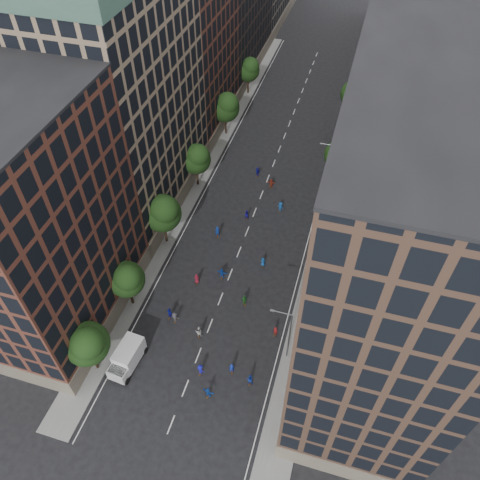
{
  "coord_description": "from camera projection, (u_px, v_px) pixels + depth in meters",
  "views": [
    {
      "loc": [
        13.25,
        -17.68,
        52.35
      ],
      "look_at": [
        -0.01,
        27.61,
        2.0
      ],
      "focal_mm": 35.0,
      "sensor_mm": 36.0,
      "label": 1
    }
  ],
  "objects": [
    {
      "name": "tree_left_3",
      "position": [
        196.0,
        158.0,
        76.37
      ],
      "size": [
        5.0,
        5.0,
        8.58
      ],
      "color": "black",
      "rests_on": "ground"
    },
    {
      "name": "skater_10",
      "position": [
        245.0,
        300.0,
        62.92
      ],
      "size": [
        1.13,
        0.77,
        1.78
      ],
      "primitive_type": "imported",
      "rotation": [
        0.0,
        0.0,
        3.5
      ],
      "color": "#1E6723",
      "rests_on": "ground"
    },
    {
      "name": "cargo_van",
      "position": [
        127.0,
        357.0,
        56.38
      ],
      "size": [
        3.01,
        5.62,
        2.89
      ],
      "rotation": [
        0.0,
        0.0,
        -0.09
      ],
      "color": "white",
      "rests_on": "ground"
    },
    {
      "name": "tree_right_b",
      "position": [
        355.0,
        93.0,
        90.34
      ],
      "size": [
        5.2,
        5.2,
        8.83
      ],
      "color": "black",
      "rests_on": "ground"
    },
    {
      "name": "skater_12",
      "position": [
        263.0,
        262.0,
        67.71
      ],
      "size": [
        0.82,
        0.61,
        1.54
      ],
      "primitive_type": "imported",
      "rotation": [
        0.0,
        0.0,
        3.31
      ],
      "color": "#124898",
      "rests_on": "ground"
    },
    {
      "name": "skater_14",
      "position": [
        246.0,
        215.0,
        74.39
      ],
      "size": [
        0.95,
        0.84,
        1.65
      ],
      "primitive_type": "imported",
      "rotation": [
        0.0,
        0.0,
        3.45
      ],
      "color": "#191296",
      "rests_on": "ground"
    },
    {
      "name": "skater_1",
      "position": [
        232.0,
        368.0,
        56.12
      ],
      "size": [
        0.73,
        0.6,
        1.73
      ],
      "primitive_type": "imported",
      "rotation": [
        0.0,
        0.0,
        3.48
      ],
      "color": "#142BA4",
      "rests_on": "ground"
    },
    {
      "name": "skater_3",
      "position": [
        201.0,
        370.0,
        56.04
      ],
      "size": [
        1.16,
        0.83,
        1.63
      ],
      "primitive_type": "imported",
      "rotation": [
        0.0,
        0.0,
        2.91
      ],
      "color": "#1616B6",
      "rests_on": "ground"
    },
    {
      "name": "streetlamp_far",
      "position": [
        331.0,
        165.0,
        76.12
      ],
      "size": [
        2.64,
        0.22,
        9.06
      ],
      "color": "#595B60",
      "rests_on": "ground"
    },
    {
      "name": "tree_left_4",
      "position": [
        226.0,
        106.0,
        86.66
      ],
      "size": [
        5.4,
        5.4,
        9.08
      ],
      "color": "black",
      "rests_on": "ground"
    },
    {
      "name": "tree_left_1",
      "position": [
        127.0,
        279.0,
        59.5
      ],
      "size": [
        4.8,
        4.8,
        8.21
      ],
      "color": "black",
      "rests_on": "ground"
    },
    {
      "name": "streetlamp_near",
      "position": [
        288.0,
        333.0,
        54.46
      ],
      "size": [
        2.64,
        0.22,
        9.06
      ],
      "color": "#595B60",
      "rests_on": "ground"
    },
    {
      "name": "skater_5",
      "position": [
        208.0,
        393.0,
        54.07
      ],
      "size": [
        1.54,
        0.7,
        1.6
      ],
      "primitive_type": "imported",
      "rotation": [
        0.0,
        0.0,
        2.99
      ],
      "color": "#1547AC",
      "rests_on": "ground"
    },
    {
      "name": "skater_11",
      "position": [
        222.0,
        273.0,
        66.16
      ],
      "size": [
        1.58,
        0.56,
        1.68
      ],
      "primitive_type": "imported",
      "rotation": [
        0.0,
        0.0,
        3.1
      ],
      "color": "#1648B8",
      "rests_on": "ground"
    },
    {
      "name": "skater_8",
      "position": [
        199.0,
        332.0,
        59.51
      ],
      "size": [
        0.97,
        0.79,
        1.85
      ],
      "primitive_type": "imported",
      "rotation": [
        0.0,
        0.0,
        3.25
      ],
      "color": "#B6B5B1",
      "rests_on": "ground"
    },
    {
      "name": "skater_13",
      "position": [
        217.0,
        232.0,
        71.62
      ],
      "size": [
        0.84,
        0.71,
        1.95
      ],
      "primitive_type": "imported",
      "rotation": [
        0.0,
        0.0,
        3.55
      ],
      "color": "navy",
      "rests_on": "ground"
    },
    {
      "name": "skater_9",
      "position": [
        175.0,
        317.0,
        61.16
      ],
      "size": [
        1.05,
        0.64,
        1.57
      ],
      "primitive_type": "imported",
      "rotation": [
        0.0,
        0.0,
        3.2
      ],
      "color": "#424247",
      "rests_on": "ground"
    },
    {
      "name": "skater_15",
      "position": [
        280.0,
        207.0,
        75.56
      ],
      "size": [
        1.3,
        1.01,
        1.76
      ],
      "primitive_type": "imported",
      "rotation": [
        0.0,
        0.0,
        2.79
      ],
      "color": "#13489B",
      "rests_on": "ground"
    },
    {
      "name": "bldg_right_b",
      "position": [
        403.0,
        115.0,
        65.54
      ],
      "size": [
        14.0,
        28.0,
        33.0
      ],
      "primitive_type": "cube",
      "color": "#5F584E",
      "rests_on": "ground"
    },
    {
      "name": "skater_17",
      "position": [
        271.0,
        183.0,
        79.7
      ],
      "size": [
        1.56,
        0.73,
        1.62
      ],
      "primitive_type": "imported",
      "rotation": [
        0.0,
        0.0,
        3.31
      ],
      "color": "#A9311C",
      "rests_on": "ground"
    },
    {
      "name": "skater_4",
      "position": [
        170.0,
        313.0,
        61.44
      ],
      "size": [
        1.17,
        0.81,
        1.84
      ],
      "primitive_type": "imported",
      "rotation": [
        0.0,
        0.0,
        2.77
      ],
      "color": "#121896",
      "rests_on": "ground"
    },
    {
      "name": "tree_left_0",
      "position": [
        87.0,
        344.0,
        52.64
      ],
      "size": [
        5.2,
        5.2,
        8.83
      ],
      "color": "black",
      "rests_on": "ground"
    },
    {
      "name": "skater_16",
      "position": [
        258.0,
        172.0,
        81.72
      ],
      "size": [
        1.12,
        0.8,
        1.77
      ],
      "primitive_type": "imported",
      "rotation": [
        0.0,
        0.0,
        2.75
      ],
      "color": "#13149F",
      "rests_on": "ground"
    },
    {
      "name": "bldg_left_a",
      "position": [
        36.0,
        230.0,
        52.27
      ],
      "size": [
        14.0,
        22.0,
        30.0
      ],
      "primitive_type": "cube",
      "color": "#5A2E22",
      "rests_on": "ground"
    },
    {
      "name": "skater_6",
      "position": [
        197.0,
        279.0,
        65.54
      ],
      "size": [
        0.86,
        0.64,
        1.6
      ],
      "primitive_type": "imported",
      "rotation": [
        0.0,
        0.0,
        3.31
      ],
      "color": "maroon",
      "rests_on": "ground"
    },
    {
      "name": "bldg_right_c",
      "position": [
        412.0,
        30.0,
        82.53
      ],
      "size": [
        14.0,
        26.0,
        35.0
      ],
      "primitive_type": "cube",
      "color": "#8B745B",
      "rests_on": "ground"
    },
    {
      "name": "skater_0",
      "position": [
        123.0,
        370.0,
        56.06
      ],
      "size": [
        0.88,
        0.72,
        1.55
      ],
      "primitive_type": "imported",
      "rotation": [
        0.0,
        0.0,
        3.49
      ],
      "color": "navy",
      "rests_on": "ground"
    },
    {
      "name": "skater_7",
      "position": [
        275.0,
        331.0,
        59.74
      ],
      "size": [
        0.65,
        0.5,
        1.59
      ],
      "primitive_type": "imported",
      "rotation": [
        0.0,
        0.0,
        2.92
      ],
      "color": "maroon",
      "rests_on": "ground"
    },
    {
      "name": "bldg_left_b",
      "position": [
        127.0,
        105.0,
        66.56
      ],
      "size": [
        14.0,
        26.0,
        34.0
      ],
      "primitive_type": "cube",
      "color": "#8B745B",
      "rests_on": "ground"
    },
    {
      "name": "skater_2",
      "position": [
        250.0,
        379.0,
        55.17
      ],
      "size": [
        0.87,
        0.71,
        1.66
      ],
      "primitive_type": "imported",
      "rotation": [
        0.0,
        0.0,
        3.25
      ],
      "color": "#1533AC",
      "rests_on": "ground"
    },
    {
      "name": "bldg_right_a",
      "position": [
        391.0,
        258.0,
        45.41
      ],
      "size": [
        14.0,
        30.0,
        36.0
      ],
      "primitive_type": "cube",
      "color": "#453025",
      "rests_on": "ground"
    },
    {
      "name": "tree_left_2",
      "position": [
        163.0,
        212.0,
        66.77
      ],
      "size": [
        5.6,
        5.6,
        9.45
      ],
      "color": "black",
      "rests_on": "ground"
    },
    {
      "name": "tree_right_a",
      "position": [
        340.0,
        154.0,
        77.46
      ],
      "size": [
        5.0,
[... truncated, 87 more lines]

